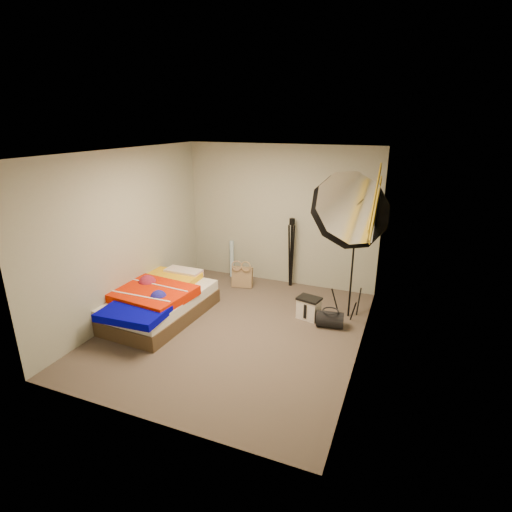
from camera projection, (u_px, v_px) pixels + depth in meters
The scene contains 15 objects.
floor at pixel (234, 330), 5.78m from camera, with size 4.00×4.00×0.00m, color brown.
ceiling at pixel (231, 152), 4.97m from camera, with size 4.00×4.00×0.00m, color silver.
wall_back at pixel (280, 216), 7.13m from camera, with size 3.50×3.50×0.00m, color #979C8B.
wall_front at pixel (139, 310), 3.62m from camera, with size 3.50×3.50×0.00m, color #979C8B.
wall_left at pixel (127, 234), 5.99m from camera, with size 4.00×4.00×0.00m, color #979C8B.
wall_right at pixel (365, 264), 4.76m from camera, with size 4.00×4.00×0.00m, color #979C8B.
tote_bag at pixel (242, 277), 7.21m from camera, with size 0.37×0.11×0.37m, color #9C7F5D.
wrapping_roll at pixel (232, 259), 7.66m from camera, with size 0.08×0.08×0.70m, color #5C93B8.
camera_case at pixel (309, 309), 6.07m from camera, with size 0.31×0.22×0.31m, color silver.
duffel_bag at pixel (330, 319), 5.82m from camera, with size 0.24×0.24×0.39m, color black.
wall_stripe_upper at pixel (375, 197), 5.07m from camera, with size 0.02×1.10×0.10m, color gold.
wall_stripe_lower at pixel (376, 209), 5.35m from camera, with size 0.02×1.10×0.10m, color gold.
bed at pixel (156, 301), 6.09m from camera, with size 1.30×1.93×0.51m.
photo_umbrella at pixel (349, 212), 5.47m from camera, with size 1.16×1.33×2.35m.
camera_tripod at pixel (291, 248), 7.09m from camera, with size 0.09×0.09×1.26m.
Camera 1 is at (2.20, -4.64, 2.88)m, focal length 28.00 mm.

